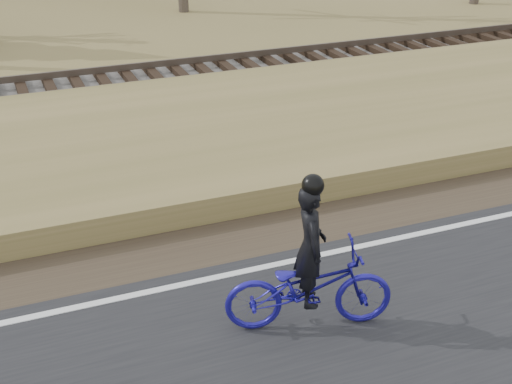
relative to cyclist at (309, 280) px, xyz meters
name	(u,v)px	position (x,y,z in m)	size (l,w,h in m)	color
ground	(306,270)	(0.56, 1.21, -0.70)	(120.00, 120.00, 0.00)	olive
road	(403,380)	(0.56, -1.29, -0.67)	(120.00, 6.00, 0.06)	black
edge_line	(300,259)	(0.56, 1.41, -0.64)	(120.00, 0.12, 0.01)	silver
shoulder	(273,230)	(0.56, 2.41, -0.68)	(120.00, 1.60, 0.04)	#473A2B
embankment	(211,149)	(0.56, 5.41, -0.48)	(120.00, 5.00, 0.44)	olive
ballast	(159,91)	(0.56, 9.21, -0.48)	(120.00, 3.00, 0.45)	slate
railroad	(158,78)	(0.56, 9.21, -0.18)	(120.00, 2.40, 0.29)	black
cyclist	(309,280)	(0.00, 0.00, 0.00)	(2.15, 1.22, 2.03)	navy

